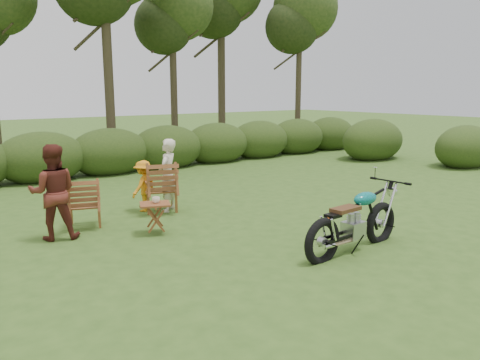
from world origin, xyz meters
TOP-DOWN VIEW (x-y plane):
  - ground at (0.00, 0.00)m, footprint 80.00×80.00m
  - tree_line at (0.50, 9.74)m, footprint 22.52×11.62m
  - motorcycle at (0.28, -0.20)m, footprint 2.15×0.91m
  - lawn_chair_right at (-0.98, 3.88)m, footprint 0.93×0.93m
  - lawn_chair_left at (-2.64, 3.73)m, footprint 0.81×0.81m
  - side_table at (-1.81, 2.51)m, footprint 0.68×0.63m
  - cup at (-1.78, 2.52)m, footprint 0.14×0.14m
  - adult_a at (-0.84, 3.80)m, footprint 0.66×0.64m
  - adult_b at (-3.31, 3.29)m, footprint 0.96×0.86m
  - child at (-1.25, 4.10)m, footprint 0.80×0.69m

SIDE VIEW (x-z plane):
  - ground at x=0.00m, z-range 0.00..0.00m
  - motorcycle at x=0.28m, z-range -0.60..0.60m
  - lawn_chair_right at x=-0.98m, z-range -0.53..0.53m
  - lawn_chair_left at x=-2.64m, z-range -0.46..0.46m
  - adult_a at x=-0.84m, z-range -0.77..0.77m
  - adult_b at x=-3.31m, z-range -0.82..0.82m
  - child at x=-1.25m, z-range -0.54..0.54m
  - side_table at x=-1.81m, z-range 0.00..0.56m
  - cup at x=-1.78m, z-range 0.56..0.66m
  - tree_line at x=0.50m, z-range -0.26..7.88m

